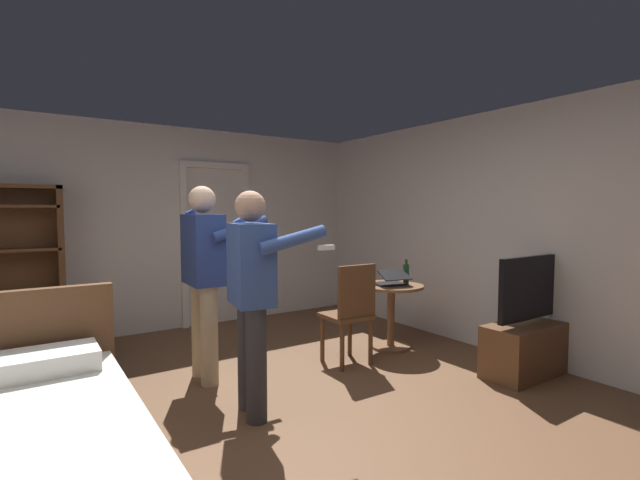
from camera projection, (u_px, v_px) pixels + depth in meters
ground_plane at (284, 428)px, 3.09m from camera, size 6.73×6.73×0.00m
wall_back at (162, 229)px, 5.59m from camera, size 5.62×0.12×2.55m
wall_right at (520, 233)px, 4.53m from camera, size 0.12×6.36×2.55m
doorway_frame at (216, 232)px, 5.90m from camera, size 0.93×0.08×2.13m
bookshelf at (5, 264)px, 4.52m from camera, size 1.03×0.32×1.77m
tv_flatscreen at (530, 339)px, 4.10m from camera, size 0.98×0.40×1.09m
side_table at (391, 305)px, 4.85m from camera, size 0.69×0.69×0.70m
laptop at (391, 281)px, 4.78m from camera, size 0.39×0.39×0.17m
bottle_on_table at (406, 274)px, 4.84m from camera, size 0.06×0.06×0.27m
wooden_chair at (351, 310)px, 4.31m from camera, size 0.43×0.43×0.99m
person_blue_shirt at (253, 287)px, 3.24m from camera, size 0.65×0.67×1.65m
person_striped_shirt at (204, 268)px, 3.90m from camera, size 0.68×0.62×1.72m
suitcase_dark at (69, 345)px, 4.38m from camera, size 0.60×0.40×0.37m
suitcase_small at (45, 372)px, 3.71m from camera, size 0.65×0.33×0.32m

